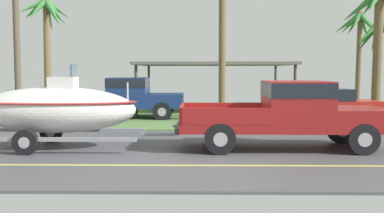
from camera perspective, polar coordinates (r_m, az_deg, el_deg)
The scene contains 11 objects.
ground at distance 20.35m, azimuth 2.48°, elevation -1.52°, with size 36.00×22.00×0.11m.
pickup_truck_towing at distance 12.63m, azimuth 12.78°, elevation -0.57°, with size 5.74×2.06×1.85m.
boat_on_trailer at distance 12.97m, azimuth -16.85°, elevation -0.34°, with size 5.76×2.23×2.29m.
parked_pickup_background at distance 20.20m, azimuth -8.07°, elevation 1.33°, with size 5.83×2.00×1.83m.
parked_sedan_near at distance 19.88m, azimuth 16.24°, elevation 0.14°, with size 4.40×1.91×1.38m.
carport_awning at distance 23.85m, azimuth 2.73°, elevation 5.28°, with size 7.91×5.90×2.55m.
palm_tree_near_left at distance 23.08m, azimuth 22.11°, elevation 9.86°, with size 2.83×2.84×6.10m.
palm_tree_mid at distance 25.55m, azimuth 22.50°, elevation 7.83°, with size 2.87×3.10×4.91m.
palm_tree_far_left at distance 28.35m, azimuth 20.32°, elevation 8.87°, with size 2.57×3.43×5.62m.
palm_tree_far_right at distance 23.79m, azimuth -17.77°, elevation 9.98°, with size 2.66×2.78×5.85m.
utility_pole at distance 18.49m, azimuth -21.27°, elevation 11.16°, with size 0.24×1.80×8.42m.
Camera 1 is at (-0.56, -11.85, 2.12)m, focal length 42.42 mm.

